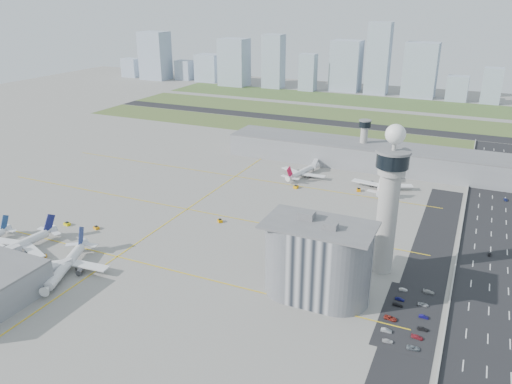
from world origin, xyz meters
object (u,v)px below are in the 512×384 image
at_px(tug_3, 220,220).
at_px(jet_bridge_near_2, 42,278).
at_px(car_lot_4, 400,299).
at_px(car_lot_10, 423,305).
at_px(car_hw_2, 506,200).
at_px(car_hw_4, 483,166).
at_px(car_lot_2, 391,318).
at_px(car_lot_9, 424,317).
at_px(airplane_far_b, 383,178).
at_px(car_lot_0, 388,341).
at_px(car_lot_7, 417,337).
at_px(tug_2, 96,227).
at_px(car_lot_6, 413,348).
at_px(tug_5, 359,190).
at_px(tug_1, 43,256).
at_px(car_lot_3, 398,305).
at_px(car_lot_1, 386,330).
at_px(jet_bridge_far_1, 389,172).
at_px(tug_0, 67,224).
at_px(secondary_tower, 364,138).
at_px(car_lot_5, 403,290).
at_px(car_hw_1, 490,254).
at_px(airplane_near_c, 65,260).
at_px(airplane_near_b, 15,241).
at_px(car_lot_8, 423,329).
at_px(jet_bridge_far_0, 316,162).
at_px(airplane_far_a, 304,168).
at_px(admin_building, 317,260).
at_px(control_tower, 389,195).
at_px(car_lot_11, 429,292).

bearing_deg(tug_3, jet_bridge_near_2, -159.98).
distance_m(car_lot_4, car_lot_10, 8.78).
distance_m(car_hw_2, car_hw_4, 62.25).
height_order(car_lot_2, car_lot_9, car_lot_2).
bearing_deg(car_lot_4, car_lot_9, -124.53).
relative_size(airplane_far_b, car_lot_2, 9.28).
bearing_deg(car_lot_0, car_lot_7, -60.63).
height_order(jet_bridge_near_2, car_lot_7, jet_bridge_near_2).
distance_m(tug_2, car_lot_6, 163.46).
bearing_deg(tug_2, tug_5, -27.17).
bearing_deg(tug_2, car_lot_0, -82.81).
height_order(tug_1, tug_5, tug_5).
distance_m(car_lot_2, car_lot_9, 12.51).
bearing_deg(car_lot_3, car_lot_1, 179.53).
height_order(jet_bridge_far_1, tug_0, jet_bridge_far_1).
distance_m(tug_0, car_hw_2, 245.60).
relative_size(car_lot_3, car_lot_4, 1.07).
bearing_deg(secondary_tower, car_lot_5, -71.03).
relative_size(tug_3, car_hw_1, 0.92).
bearing_deg(tug_5, airplane_near_c, 43.27).
xyz_separation_m(tug_3, car_lot_4, (98.38, -35.21, -0.26)).
bearing_deg(car_lot_10, airplane_near_b, 94.32).
xyz_separation_m(car_lot_2, car_lot_8, (11.60, -1.68, -0.01)).
xyz_separation_m(jet_bridge_far_0, car_lot_2, (80.21, -158.71, -2.19)).
height_order(car_lot_4, car_hw_1, car_lot_4).
bearing_deg(tug_1, airplane_far_b, -68.46).
xyz_separation_m(airplane_far_a, airplane_far_b, (51.66, -0.50, 0.73)).
height_order(airplane_far_b, car_hw_1, airplane_far_b).
height_order(airplane_far_a, tug_1, airplane_far_a).
relative_size(car_lot_0, car_lot_6, 0.85).
xyz_separation_m(admin_building, car_lot_10, (39.97, 9.38, -14.74)).
xyz_separation_m(tug_0, car_lot_9, (178.67, -7.00, -0.36)).
distance_m(airplane_near_b, car_lot_2, 167.57).
distance_m(tug_1, car_lot_5, 158.38).
distance_m(tug_0, car_lot_4, 168.67).
bearing_deg(car_hw_2, car_lot_6, -109.59).
xyz_separation_m(tug_0, car_lot_8, (179.30, -14.69, -0.29)).
distance_m(tug_0, car_lot_6, 179.69).
distance_m(airplane_far_b, car_lot_10, 128.46).
bearing_deg(admin_building, tug_0, 176.55).
bearing_deg(airplane_far_b, tug_1, 134.48).
distance_m(tug_5, car_lot_5, 110.87).
height_order(control_tower, tug_1, control_tower).
xyz_separation_m(tug_0, tug_5, (125.94, 110.88, 0.05)).
xyz_separation_m(airplane_near_c, car_lot_0, (134.12, 10.30, -5.52)).
distance_m(tug_2, car_lot_3, 151.82).
xyz_separation_m(car_lot_10, car_hw_2, (30.09, 130.25, -0.02)).
xyz_separation_m(airplane_near_b, car_lot_3, (167.26, 29.44, -5.45)).
distance_m(jet_bridge_near_2, car_lot_11, 157.17).
relative_size(secondary_tower, airplane_near_b, 0.74).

